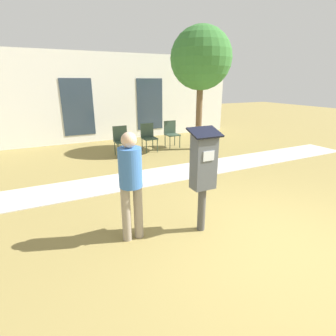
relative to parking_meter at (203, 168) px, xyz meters
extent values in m
plane|color=olive|center=(0.70, -0.87, -1.02)|extent=(40.00, 40.00, 0.00)
cube|color=beige|center=(0.70, 2.50, -1.01)|extent=(12.00, 1.10, 0.02)
cube|color=white|center=(0.70, 7.20, 0.58)|extent=(10.00, 0.24, 3.20)
cube|color=#2D3D4C|center=(-0.70, 7.07, 0.28)|extent=(1.10, 0.02, 2.00)
cube|color=#2D3D4C|center=(2.10, 7.07, 0.28)|extent=(1.10, 0.02, 2.00)
cylinder|color=#4C4C4C|center=(0.00, 0.00, -0.67)|extent=(0.12, 0.12, 0.70)
cube|color=#4C5156|center=(0.00, 0.00, 0.08)|extent=(0.34, 0.22, 0.80)
cube|color=silver|center=(0.00, -0.12, 0.20)|extent=(0.18, 0.01, 0.14)
cube|color=black|center=(0.00, 0.00, 0.51)|extent=(0.44, 0.31, 0.12)
cylinder|color=gray|center=(-1.11, 0.24, -0.61)|extent=(0.13, 0.13, 0.82)
cylinder|color=gray|center=(-0.93, 0.24, -0.61)|extent=(0.13, 0.13, 0.82)
cylinder|color=#386BB7|center=(-1.02, 0.24, 0.08)|extent=(0.32, 0.32, 0.55)
sphere|color=#D8AD8C|center=(-1.02, 0.24, 0.46)|extent=(0.21, 0.21, 0.21)
cylinder|color=#334738|center=(-0.03, 4.45, -0.81)|extent=(0.03, 0.03, 0.42)
cylinder|color=#334738|center=(0.35, 4.45, -0.81)|extent=(0.03, 0.03, 0.42)
cylinder|color=#334738|center=(-0.03, 4.83, -0.81)|extent=(0.03, 0.03, 0.42)
cylinder|color=#334738|center=(0.35, 4.83, -0.81)|extent=(0.03, 0.03, 0.42)
cube|color=#334738|center=(0.16, 4.64, -0.58)|extent=(0.44, 0.44, 0.04)
cube|color=#334738|center=(0.16, 4.84, -0.34)|extent=(0.44, 0.04, 0.44)
cylinder|color=#334738|center=(0.91, 4.55, -0.81)|extent=(0.03, 0.03, 0.42)
cylinder|color=#334738|center=(1.29, 4.55, -0.81)|extent=(0.03, 0.03, 0.42)
cylinder|color=#334738|center=(0.91, 4.93, -0.81)|extent=(0.03, 0.03, 0.42)
cylinder|color=#334738|center=(1.29, 4.93, -0.81)|extent=(0.03, 0.03, 0.42)
cube|color=#334738|center=(1.10, 4.74, -0.58)|extent=(0.44, 0.44, 0.04)
cube|color=#334738|center=(1.10, 4.94, -0.34)|extent=(0.44, 0.04, 0.44)
cylinder|color=#334738|center=(1.86, 4.76, -0.81)|extent=(0.03, 0.03, 0.42)
cylinder|color=#334738|center=(2.24, 4.76, -0.81)|extent=(0.03, 0.03, 0.42)
cylinder|color=#334738|center=(1.86, 5.14, -0.81)|extent=(0.03, 0.03, 0.42)
cylinder|color=#334738|center=(2.24, 5.14, -0.81)|extent=(0.03, 0.03, 0.42)
cube|color=#334738|center=(2.05, 4.95, -0.58)|extent=(0.44, 0.44, 0.04)
cube|color=#334738|center=(2.05, 5.16, -0.34)|extent=(0.44, 0.04, 0.44)
cylinder|color=brown|center=(2.72, 4.36, 0.08)|extent=(0.20, 0.20, 2.20)
sphere|color=#387533|center=(2.72, 4.36, 1.85)|extent=(1.90, 1.90, 1.90)
camera|label=1|loc=(-2.05, -2.99, 1.19)|focal=28.00mm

